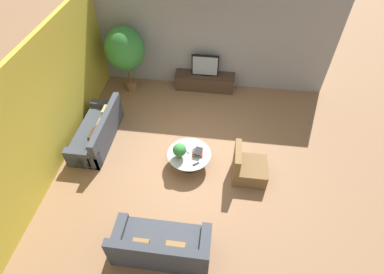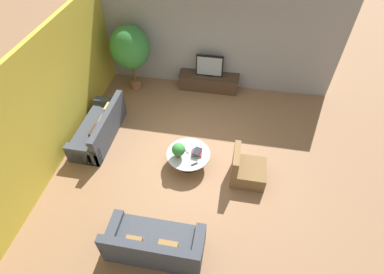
# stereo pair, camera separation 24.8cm
# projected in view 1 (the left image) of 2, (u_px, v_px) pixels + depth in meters

# --- Properties ---
(ground_plane) EXTENTS (24.00, 24.00, 0.00)m
(ground_plane) POSITION_uv_depth(u_px,v_px,m) (192.00, 157.00, 7.67)
(ground_plane) COLOR #8C6647
(back_wall_stone) EXTENTS (7.40, 0.12, 3.00)m
(back_wall_stone) POSITION_uv_depth(u_px,v_px,m) (206.00, 40.00, 8.82)
(back_wall_stone) COLOR #939399
(back_wall_stone) RESTS_ON ground
(side_wall_left) EXTENTS (0.12, 7.40, 3.00)m
(side_wall_left) POSITION_uv_depth(u_px,v_px,m) (55.00, 96.00, 7.01)
(side_wall_left) COLOR gold
(side_wall_left) RESTS_ON ground
(media_console) EXTENTS (1.86, 0.50, 0.52)m
(media_console) POSITION_uv_depth(u_px,v_px,m) (205.00, 81.00, 9.49)
(media_console) COLOR #473323
(media_console) RESTS_ON ground
(television) EXTENTS (0.82, 0.13, 0.67)m
(television) POSITION_uv_depth(u_px,v_px,m) (205.00, 65.00, 9.07)
(television) COLOR black
(television) RESTS_ON media_console
(coffee_table) EXTENTS (1.07, 1.07, 0.39)m
(coffee_table) POSITION_uv_depth(u_px,v_px,m) (189.00, 157.00, 7.32)
(coffee_table) COLOR black
(coffee_table) RESTS_ON ground
(couch_by_wall) EXTENTS (0.84, 2.04, 0.84)m
(couch_by_wall) POSITION_uv_depth(u_px,v_px,m) (98.00, 132.00, 7.90)
(couch_by_wall) COLOR #3D424C
(couch_by_wall) RESTS_ON ground
(couch_near_entry) EXTENTS (1.88, 0.84, 0.84)m
(couch_near_entry) POSITION_uv_depth(u_px,v_px,m) (161.00, 246.00, 5.76)
(couch_near_entry) COLOR #3D424C
(couch_near_entry) RESTS_ON ground
(armchair_wicker) EXTENTS (0.80, 0.76, 0.86)m
(armchair_wicker) POSITION_uv_depth(u_px,v_px,m) (248.00, 168.00, 7.08)
(armchair_wicker) COLOR brown
(armchair_wicker) RESTS_ON ground
(potted_palm_tall) EXTENTS (1.14, 1.14, 2.07)m
(potted_palm_tall) POSITION_uv_depth(u_px,v_px,m) (125.00, 50.00, 8.64)
(potted_palm_tall) COLOR brown
(potted_palm_tall) RESTS_ON ground
(potted_plant_tabletop) EXTENTS (0.32, 0.32, 0.39)m
(potted_plant_tabletop) POSITION_uv_depth(u_px,v_px,m) (179.00, 150.00, 7.02)
(potted_plant_tabletop) COLOR brown
(potted_plant_tabletop) RESTS_ON coffee_table
(book_stack) EXTENTS (0.28, 0.30, 0.11)m
(book_stack) POSITION_uv_depth(u_px,v_px,m) (197.00, 152.00, 7.20)
(book_stack) COLOR gold
(book_stack) RESTS_ON coffee_table
(remote_black) EXTENTS (0.15, 0.13, 0.02)m
(remote_black) POSITION_uv_depth(u_px,v_px,m) (196.00, 164.00, 7.01)
(remote_black) COLOR black
(remote_black) RESTS_ON coffee_table
(remote_silver) EXTENTS (0.13, 0.15, 0.02)m
(remote_silver) POSITION_uv_depth(u_px,v_px,m) (187.00, 151.00, 7.29)
(remote_silver) COLOR gray
(remote_silver) RESTS_ON coffee_table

